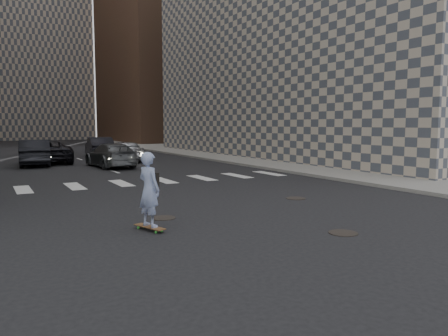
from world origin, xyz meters
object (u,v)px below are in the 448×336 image
Objects in this scene: traffic_car_e at (99,147)px; skateboarder at (149,190)px; traffic_car_b at (111,155)px; traffic_car_d at (124,151)px; traffic_car_a at (35,153)px; traffic_car_c at (48,152)px.

skateboarder is at bearing 84.61° from traffic_car_e.
traffic_car_b is 1.13× the size of traffic_car_d.
traffic_car_a is at bearing -44.86° from traffic_car_b.
traffic_car_b is at bearing 121.57° from traffic_car_c.
traffic_car_a is 0.99× the size of traffic_car_b.
traffic_car_a reaches higher than traffic_car_e.
skateboarder reaches higher than traffic_car_b.
traffic_car_d is (5.09, 19.98, -0.27)m from skateboarder.
traffic_car_a is 5.25m from traffic_car_b.
traffic_car_e is at bearing -102.66° from traffic_car_b.
traffic_car_a is 1.13× the size of traffic_car_d.
traffic_car_d is 0.90× the size of traffic_car_e.
traffic_car_c reaches higher than traffic_car_d.
traffic_car_d is (4.82, -1.49, -0.03)m from traffic_car_c.
traffic_car_e reaches higher than traffic_car_c.
traffic_car_a is at bearing 57.41° from traffic_car_c.
traffic_car_d is at bearing -121.97° from traffic_car_b.
traffic_car_c is at bearing 70.04° from skateboarder.
traffic_car_a is at bearing 48.86° from traffic_car_e.
traffic_car_b is 0.89× the size of traffic_car_c.
traffic_car_c reaches higher than traffic_car_b.
traffic_car_e is at bearing -140.31° from traffic_car_c.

